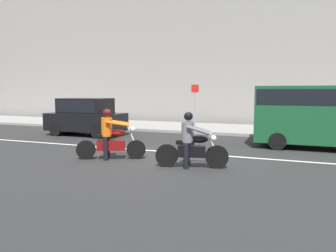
% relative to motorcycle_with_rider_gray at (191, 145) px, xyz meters
% --- Properties ---
extents(ground_plane, '(80.00, 80.00, 0.00)m').
position_rel_motorcycle_with_rider_gray_xyz_m(ground_plane, '(-1.37, 1.05, -0.64)').
color(ground_plane, '#262626').
extents(sidewalk_slab, '(40.00, 4.40, 0.14)m').
position_rel_motorcycle_with_rider_gray_xyz_m(sidewalk_slab, '(-1.37, 9.05, -0.57)').
color(sidewalk_slab, gray).
rests_on(sidewalk_slab, ground_plane).
extents(building_facade, '(40.00, 1.40, 11.62)m').
position_rel_motorcycle_with_rider_gray_xyz_m(building_facade, '(-1.37, 12.45, 5.17)').
color(building_facade, gray).
rests_on(building_facade, ground_plane).
extents(lane_marking_stripe, '(18.00, 0.14, 0.01)m').
position_rel_motorcycle_with_rider_gray_xyz_m(lane_marking_stripe, '(-2.36, 1.95, -0.64)').
color(lane_marking_stripe, silver).
rests_on(lane_marking_stripe, ground_plane).
extents(motorcycle_with_rider_gray, '(2.03, 0.79, 1.57)m').
position_rel_motorcycle_with_rider_gray_xyz_m(motorcycle_with_rider_gray, '(0.00, 0.00, 0.00)').
color(motorcycle_with_rider_gray, black).
rests_on(motorcycle_with_rider_gray, ground_plane).
extents(motorcycle_with_rider_orange_stripe, '(2.05, 1.07, 1.60)m').
position_rel_motorcycle_with_rider_gray_xyz_m(motorcycle_with_rider_orange_stripe, '(-2.72, 0.17, 0.01)').
color(motorcycle_with_rider_orange_stripe, black).
rests_on(motorcycle_with_rider_orange_stripe, ground_plane).
extents(parked_hatchback_black, '(3.77, 1.76, 1.80)m').
position_rel_motorcycle_with_rider_gray_xyz_m(parked_hatchback_black, '(-6.78, 4.59, 0.29)').
color(parked_hatchback_black, black).
rests_on(parked_hatchback_black, ground_plane).
extents(parked_van_forest_green, '(4.50, 1.96, 2.34)m').
position_rel_motorcycle_with_rider_gray_xyz_m(parked_van_forest_green, '(3.53, 4.64, 0.71)').
color(parked_van_forest_green, '#164C28').
rests_on(parked_van_forest_green, ground_plane).
extents(street_sign_post, '(0.44, 0.08, 2.40)m').
position_rel_motorcycle_with_rider_gray_xyz_m(street_sign_post, '(-2.72, 9.49, 0.96)').
color(street_sign_post, gray).
rests_on(street_sign_post, sidewalk_slab).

